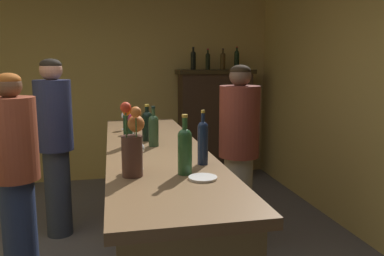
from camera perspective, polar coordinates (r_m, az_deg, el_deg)
name	(u,v)px	position (r m, az deg, el deg)	size (l,w,h in m)	color
wall_back	(94,81)	(5.60, -14.35, 6.69)	(5.12, 0.12, 2.80)	tan
bar_counter	(156,219)	(2.86, -5.29, -13.26)	(0.66, 2.70, 1.07)	olive
display_cabinet	(214,122)	(5.53, 3.34, 0.86)	(1.08, 0.45, 1.56)	#39271A
wine_bottle_pinot	(185,149)	(2.00, -1.06, -3.08)	(0.08, 0.08, 0.32)	#275129
wine_bottle_rose	(154,129)	(2.71, -5.71, -0.13)	(0.07, 0.07, 0.28)	#2D492B
wine_bottle_merlot	(147,124)	(2.90, -6.64, 0.54)	(0.08, 0.08, 0.27)	black
wine_bottle_malbec	(128,127)	(2.73, -9.45, 0.09)	(0.07, 0.07, 0.30)	#1A381E
wine_bottle_chardonnay	(203,141)	(2.20, 1.61, -1.89)	(0.06, 0.06, 0.31)	#17223D
wine_glass_front	(130,122)	(3.22, -9.13, 0.81)	(0.08, 0.08, 0.14)	white
wine_glass_mid	(125,117)	(3.44, -9.88, 1.65)	(0.07, 0.07, 0.16)	white
wine_glass_rear	(137,150)	(2.12, -8.15, -3.19)	(0.08, 0.08, 0.15)	white
flower_arrangement	(133,143)	(1.99, -8.75, -2.25)	(0.12, 0.14, 0.39)	#4A2D23
cheese_plate	(203,178)	(1.95, 1.61, -7.38)	(0.15, 0.15, 0.01)	white
display_bottle_left	(193,59)	(5.40, 0.19, 10.12)	(0.07, 0.07, 0.31)	black
display_bottle_midleft	(208,60)	(5.44, 2.35, 9.97)	(0.06, 0.06, 0.29)	black
display_bottle_center	(223,60)	(5.50, 4.59, 9.96)	(0.07, 0.07, 0.29)	#483112
display_bottle_midright	(237,59)	(5.56, 6.63, 10.10)	(0.07, 0.07, 0.32)	black
patron_in_navy	(55,140)	(3.84, -19.60, -1.65)	(0.34, 0.34, 1.69)	#2C3343
patron_near_entrance	(15,171)	(3.11, -24.67, -5.86)	(0.34, 0.34, 1.58)	#232E4F
bartender	(239,150)	(3.41, 6.93, -3.23)	(0.35, 0.35, 1.63)	#A09685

